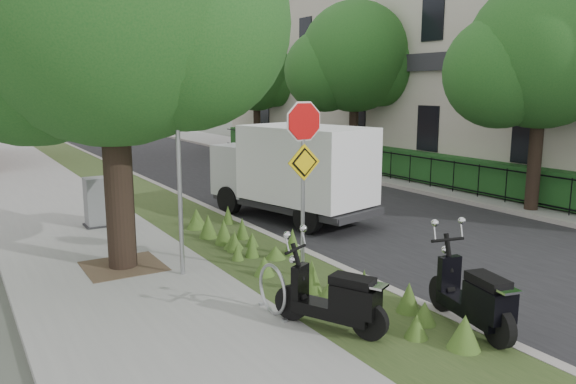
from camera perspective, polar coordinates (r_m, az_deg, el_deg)
name	(u,v)px	position (r m, az deg, el deg)	size (l,w,h in m)	color
ground	(384,278)	(10.54, 9.76, -8.60)	(120.00, 120.00, 0.00)	#4C5147
sidewalk_near	(49,204)	(17.94, -23.15, -1.11)	(3.50, 60.00, 0.12)	gray
verge	(141,195)	(18.51, -14.72, -0.27)	(2.00, 60.00, 0.12)	#2C411B
kerb_near	(171,192)	(18.80, -11.81, 0.05)	(0.20, 60.00, 0.13)	#9E9991
road	(264,184)	(20.22, -2.43, 0.82)	(7.00, 60.00, 0.01)	black
kerb_far	(342,175)	(22.09, 5.55, 1.78)	(0.20, 60.00, 0.13)	#9E9991
footpath_far	(376,171)	(23.14, 8.93, 2.09)	(3.20, 60.00, 0.12)	gray
street_tree_main	(103,7)	(10.72, -18.27, 17.40)	(6.21, 5.54, 7.66)	black
bare_post	(179,164)	(9.96, -11.03, 2.79)	(0.08, 0.08, 4.00)	#A5A8AD
bike_hoop	(273,289)	(8.43, -1.58, -9.85)	(0.06, 0.78, 0.77)	#A5A8AD
sign_assembly	(304,153)	(9.65, 1.59, 3.97)	(0.94, 0.08, 3.22)	#A5A8AD
fence_far	(357,158)	(22.43, 7.01, 3.44)	(0.04, 24.00, 1.00)	black
hedge_far	(371,157)	(22.87, 8.40, 3.54)	(1.00, 24.00, 1.10)	#1B4719
terrace_houses	(439,70)	(25.15, 15.08, 11.89)	(7.40, 26.40, 8.20)	#BFB7A3
far_tree_a	(540,60)	(16.56, 24.21, 12.09)	(4.60, 4.10, 6.22)	black
far_tree_b	(353,62)	(22.15, 6.61, 12.95)	(4.83, 4.31, 6.56)	black
far_tree_c	(255,77)	(28.88, -3.36, 11.61)	(4.37, 3.89, 5.93)	black
scooter_near	(342,304)	(7.84, 5.47, -11.30)	(0.91, 1.61, 0.83)	black
scooter_far	(478,304)	(8.19, 18.78, -10.71)	(0.64, 1.81, 0.87)	black
box_truck	(294,168)	(14.57, 0.59, 2.46)	(2.85, 4.95, 2.11)	#262628
utility_cabinet	(103,202)	(14.34, -18.32, -1.00)	(0.89, 0.60, 1.19)	#262628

